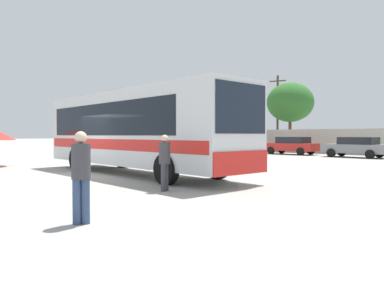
# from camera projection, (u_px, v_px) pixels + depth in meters

# --- Properties ---
(ground_plane) EXTENTS (300.00, 300.00, 0.00)m
(ground_plane) POSITION_uv_depth(u_px,v_px,m) (233.00, 162.00, 22.77)
(ground_plane) COLOR #A3A099
(perimeter_wall) EXTENTS (80.00, 0.30, 2.18)m
(perimeter_wall) POSITION_uv_depth(u_px,v_px,m) (332.00, 141.00, 32.79)
(perimeter_wall) COLOR #B2AD9E
(perimeter_wall) RESTS_ON ground_plane
(coach_bus_silver_red) EXTENTS (11.83, 3.34, 3.69)m
(coach_bus_silver_red) POSITION_uv_depth(u_px,v_px,m) (135.00, 128.00, 15.94)
(coach_bus_silver_red) COLOR silver
(coach_bus_silver_red) RESTS_ON ground_plane
(attendant_by_bus_door) EXTENTS (0.43, 0.43, 1.67)m
(attendant_by_bus_door) POSITION_uv_depth(u_px,v_px,m) (165.00, 159.00, 11.04)
(attendant_by_bus_door) COLOR #38383D
(attendant_by_bus_door) RESTS_ON ground_plane
(passenger_waiting_on_apron) EXTENTS (0.48, 0.48, 1.74)m
(passenger_waiting_on_apron) POSITION_uv_depth(u_px,v_px,m) (81.00, 172.00, 6.96)
(passenger_waiting_on_apron) COLOR #33476B
(passenger_waiting_on_apron) RESTS_ON ground_plane
(parked_car_leftmost_maroon) EXTENTS (4.33, 2.14, 1.51)m
(parked_car_leftmost_maroon) POSITION_uv_depth(u_px,v_px,m) (192.00, 143.00, 39.46)
(parked_car_leftmost_maroon) COLOR maroon
(parked_car_leftmost_maroon) RESTS_ON ground_plane
(parked_car_second_maroon) EXTENTS (4.61, 2.09, 1.51)m
(parked_car_second_maroon) POSITION_uv_depth(u_px,v_px,m) (236.00, 144.00, 36.25)
(parked_car_second_maroon) COLOR maroon
(parked_car_second_maroon) RESTS_ON ground_plane
(parked_car_third_red) EXTENTS (4.50, 2.01, 1.49)m
(parked_car_third_red) POSITION_uv_depth(u_px,v_px,m) (291.00, 145.00, 31.76)
(parked_car_third_red) COLOR red
(parked_car_third_red) RESTS_ON ground_plane
(parked_car_rightmost_grey) EXTENTS (4.59, 2.11, 1.50)m
(parked_car_rightmost_grey) POSITION_uv_depth(u_px,v_px,m) (356.00, 147.00, 27.46)
(parked_car_rightmost_grey) COLOR slate
(parked_car_rightmost_grey) RESTS_ON ground_plane
(utility_pole_near) EXTENTS (1.76, 0.62, 8.17)m
(utility_pole_near) POSITION_uv_depth(u_px,v_px,m) (278.00, 111.00, 40.95)
(utility_pole_near) COLOR #4C3823
(utility_pole_near) RESTS_ON ground_plane
(utility_pole_far) EXTENTS (1.79, 0.43, 7.67)m
(utility_pole_far) POSITION_uv_depth(u_px,v_px,m) (213.00, 116.00, 47.12)
(utility_pole_far) COLOR #4C3823
(utility_pole_far) RESTS_ON ground_plane
(roadside_tree_left) EXTENTS (4.17, 4.17, 5.97)m
(roadside_tree_left) POSITION_uv_depth(u_px,v_px,m) (231.00, 116.00, 49.06)
(roadside_tree_left) COLOR brown
(roadside_tree_left) RESTS_ON ground_plane
(roadside_tree_midleft) EXTENTS (4.80, 4.80, 7.08)m
(roadside_tree_midleft) POSITION_uv_depth(u_px,v_px,m) (290.00, 102.00, 38.69)
(roadside_tree_midleft) COLOR brown
(roadside_tree_midleft) RESTS_ON ground_plane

